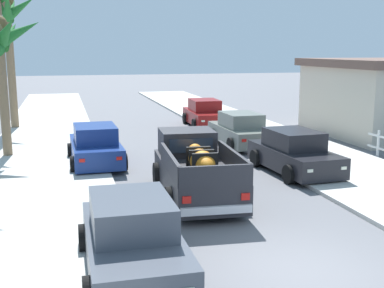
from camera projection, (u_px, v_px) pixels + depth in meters
name	position (u px, v px, depth m)	size (l,w,h in m)	color
ground_plane	(303.00, 272.00, 9.93)	(160.00, 160.00, 0.00)	slate
sidewalk_left	(45.00, 158.00, 20.02)	(4.66, 60.00, 0.12)	beige
sidewalk_right	(287.00, 146.00, 22.64)	(4.66, 60.00, 0.12)	beige
curb_left	(69.00, 157.00, 20.25)	(0.16, 60.00, 0.10)	silver
curb_right	(268.00, 147.00, 22.41)	(0.16, 60.00, 0.10)	silver
pickup_truck	(195.00, 170.00, 14.97)	(2.46, 5.32, 1.80)	#28282D
car_left_near	(205.00, 114.00, 28.71)	(2.15, 4.31, 1.54)	maroon
car_right_near	(132.00, 239.00, 9.75)	(2.05, 4.27, 1.54)	#474C56
car_left_mid	(95.00, 146.00, 19.08)	(2.09, 4.29, 1.54)	navy
car_right_mid	(294.00, 153.00, 17.82)	(2.20, 4.34, 1.54)	black
car_left_far	(240.00, 131.00, 22.80)	(2.09, 4.29, 1.54)	slate
palm_tree_left_mid	(6.00, 22.00, 26.48)	(3.42, 3.68, 7.37)	#846B4C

